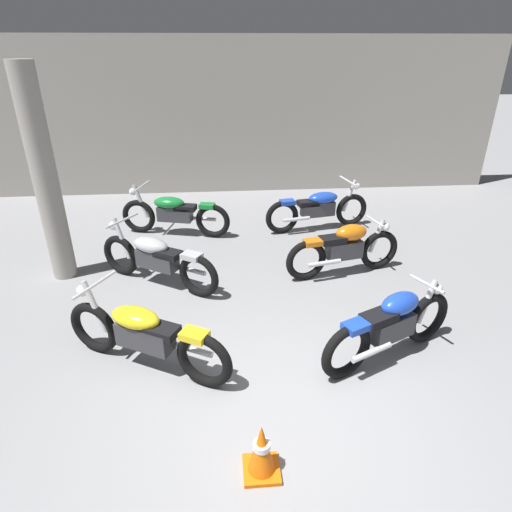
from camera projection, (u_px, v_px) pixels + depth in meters
name	position (u px, v px, depth m)	size (l,w,h in m)	color
ground_plane	(279.00, 423.00, 4.25)	(60.00, 60.00, 0.00)	gray
back_wall	(238.00, 117.00, 10.34)	(12.82, 0.24, 3.60)	#9E998E
support_pillar	(45.00, 179.00, 6.30)	(0.36, 0.36, 3.20)	#9E998E
motorcycle_left_row_0	(144.00, 334.00, 4.81)	(1.97, 1.16, 0.97)	black
motorcycle_left_row_1	(156.00, 258.00, 6.53)	(1.90, 1.25, 0.97)	black
motorcycle_left_row_2	(174.00, 213.00, 8.29)	(2.13, 0.81, 0.97)	black
motorcycle_right_row_0	(391.00, 325.00, 4.96)	(1.83, 0.94, 0.88)	black
motorcycle_right_row_1	(345.00, 248.00, 6.84)	(1.95, 0.66, 0.88)	black
motorcycle_right_row_2	(318.00, 208.00, 8.55)	(2.15, 0.77, 0.97)	black
traffic_cone	(262.00, 450.00, 3.66)	(0.32, 0.32, 0.54)	orange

